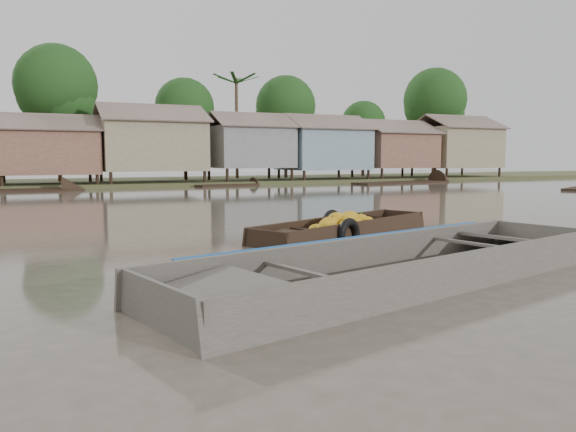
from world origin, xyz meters
name	(u,v)px	position (x,y,z in m)	size (l,w,h in m)	color
ground	(354,265)	(0.00, 0.00, 0.00)	(120.00, 120.00, 0.00)	#4E483C
riverbank	(152,140)	(3.03, 31.86, 3.07)	(120.00, 12.47, 10.22)	#384723
banana_boat	(343,229)	(1.77, 3.36, 0.16)	(5.78, 3.58, 0.82)	black
viewer_boat	(406,274)	(0.14, -1.30, 0.08)	(8.79, 4.12, 0.68)	#46423B
distant_boats	(253,189)	(7.67, 24.24, -0.05)	(47.34, 15.03, 0.35)	black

